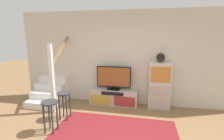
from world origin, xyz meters
TOP-DOWN VIEW (x-y plane):
  - back_wall at (0.00, 2.46)m, footprint 6.40×0.12m
  - area_rug at (0.00, 0.60)m, footprint 2.60×1.80m
  - media_console at (-0.30, 2.19)m, footprint 1.38×0.38m
  - television at (-0.30, 2.22)m, footprint 0.98×0.22m
  - side_cabinet at (0.98, 2.20)m, footprint 0.58×0.38m
  - desk_clock at (0.96, 2.19)m, footprint 0.23×0.08m
  - staircase at (-2.24, 2.20)m, footprint 1.00×1.36m
  - bar_stool_near at (-1.32, 0.55)m, footprint 0.34×0.34m
  - bar_stool_far at (-1.30, 1.14)m, footprint 0.34×0.34m

SIDE VIEW (x-z plane):
  - area_rug at x=0.00m, z-range 0.00..0.01m
  - media_console at x=-0.30m, z-range 0.00..0.46m
  - staircase at x=-2.24m, z-range -0.73..1.47m
  - bar_stool_far at x=-1.30m, z-range 0.17..0.83m
  - bar_stool_near at x=-1.32m, z-range 0.17..0.84m
  - side_cabinet at x=0.98m, z-range 0.00..1.30m
  - television at x=-0.30m, z-range 0.48..1.16m
  - back_wall at x=0.00m, z-range 0.00..2.70m
  - desk_clock at x=0.96m, z-range 1.30..1.56m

